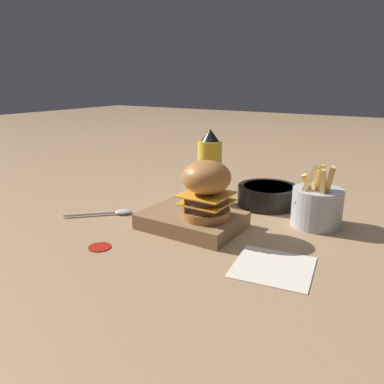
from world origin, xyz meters
name	(u,v)px	position (x,y,z in m)	size (l,w,h in m)	color
ground_plane	(187,227)	(0.00, 0.00, 0.00)	(6.00, 6.00, 0.00)	#9E7A56
serving_board	(192,220)	(0.01, 0.01, 0.02)	(0.22, 0.16, 0.03)	olive
burger	(206,189)	(0.05, 0.00, 0.10)	(0.10, 0.10, 0.13)	#AD6B33
ketchup_bottle	(210,171)	(-0.04, 0.18, 0.09)	(0.06, 0.06, 0.20)	yellow
fries_basket	(317,206)	(0.24, 0.17, 0.05)	(0.11, 0.11, 0.15)	#B7B7BC
side_bowl	(268,195)	(0.10, 0.25, 0.03)	(0.16, 0.16, 0.05)	black
spoon	(114,212)	(-0.20, -0.03, 0.01)	(0.13, 0.13, 0.01)	silver
ketchup_puddle	(100,247)	(-0.09, -0.18, 0.00)	(0.05, 0.05, 0.00)	#B21E14
parchment_square	(273,267)	(0.23, -0.08, 0.00)	(0.16, 0.16, 0.00)	beige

